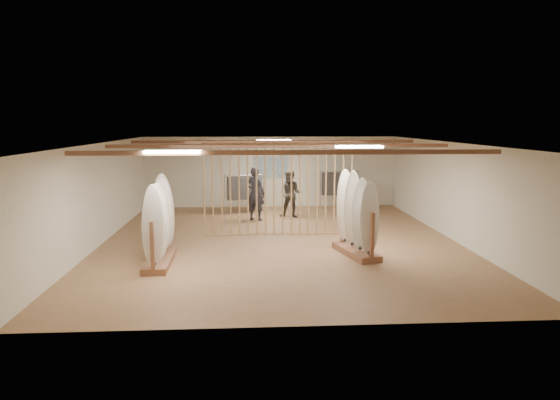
{
  "coord_description": "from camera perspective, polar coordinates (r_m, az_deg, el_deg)",
  "views": [
    {
      "loc": [
        -0.86,
        -13.86,
        3.38
      ],
      "look_at": [
        0.0,
        0.0,
        1.2
      ],
      "focal_mm": 32.0,
      "sensor_mm": 36.0,
      "label": 1
    }
  ],
  "objects": [
    {
      "name": "shopper_a",
      "position": [
        17.22,
        -2.83,
        1.17
      ],
      "size": [
        0.93,
        0.82,
        2.12
      ],
      "primitive_type": "imported",
      "rotation": [
        0.0,
        0.0,
        2.66
      ],
      "color": "#28272F",
      "rests_on": "floor"
    },
    {
      "name": "rack_right",
      "position": [
        12.89,
        8.74,
        -3.21
      ],
      "size": [
        0.99,
        1.86,
        2.06
      ],
      "rotation": [
        0.0,
        0.0,
        0.25
      ],
      "color": "#956043",
      "rests_on": "floor"
    },
    {
      "name": "clothing_rack_a",
      "position": [
        18.5,
        -4.12,
        1.4
      ],
      "size": [
        1.35,
        0.65,
        1.48
      ],
      "rotation": [
        0.0,
        0.0,
        0.24
      ],
      "color": "silver",
      "rests_on": "floor"
    },
    {
      "name": "poster",
      "position": [
        19.94,
        -1.07,
        3.79
      ],
      "size": [
        1.4,
        0.03,
        0.9
      ],
      "primitive_type": "cube",
      "color": "#3066AB",
      "rests_on": "ground"
    },
    {
      "name": "wall_right",
      "position": [
        15.18,
        19.2,
        0.93
      ],
      "size": [
        0.0,
        12.0,
        12.0
      ],
      "primitive_type": "plane",
      "rotation": [
        1.57,
        0.0,
        -1.57
      ],
      "color": "white",
      "rests_on": "ground"
    },
    {
      "name": "ceiling",
      "position": [
        13.9,
        0.0,
        6.53
      ],
      "size": [
        12.0,
        12.0,
        0.0
      ],
      "primitive_type": "plane",
      "rotation": [
        3.14,
        0.0,
        0.0
      ],
      "color": "gray",
      "rests_on": "ground"
    },
    {
      "name": "wall_left",
      "position": [
        14.6,
        -19.98,
        0.59
      ],
      "size": [
        0.0,
        12.0,
        12.0
      ],
      "primitive_type": "plane",
      "rotation": [
        1.57,
        0.0,
        1.57
      ],
      "color": "white",
      "rests_on": "ground"
    },
    {
      "name": "wall_back",
      "position": [
        19.98,
        -1.07,
        3.23
      ],
      "size": [
        12.0,
        0.0,
        12.0
      ],
      "primitive_type": "plane",
      "rotation": [
        1.57,
        0.0,
        0.0
      ],
      "color": "white",
      "rests_on": "ground"
    },
    {
      "name": "clothing_rack_b",
      "position": [
        19.55,
        6.76,
        1.84
      ],
      "size": [
        1.42,
        0.47,
        1.53
      ],
      "rotation": [
        0.0,
        0.0,
        -0.08
      ],
      "color": "silver",
      "rests_on": "floor"
    },
    {
      "name": "light_panels",
      "position": [
        13.9,
        0.0,
        6.28
      ],
      "size": [
        1.2,
        0.35,
        0.06
      ],
      "primitive_type": "cube",
      "color": "white",
      "rests_on": "ground"
    },
    {
      "name": "floor",
      "position": [
        14.29,
        0.0,
        -4.76
      ],
      "size": [
        12.0,
        12.0,
        0.0
      ],
      "primitive_type": "plane",
      "color": "#A3764F",
      "rests_on": "ground"
    },
    {
      "name": "ceiling_slats",
      "position": [
        13.91,
        0.0,
        6.2
      ],
      "size": [
        9.5,
        6.12,
        0.1
      ],
      "primitive_type": "cube",
      "color": "#956043",
      "rests_on": "ground"
    },
    {
      "name": "wall_front",
      "position": [
        8.15,
        2.62,
        -5.13
      ],
      "size": [
        12.0,
        0.0,
        12.0
      ],
      "primitive_type": "plane",
      "rotation": [
        -1.57,
        0.0,
        0.0
      ],
      "color": "white",
      "rests_on": "ground"
    },
    {
      "name": "shopper_b",
      "position": [
        17.69,
        1.23,
        1.07
      ],
      "size": [
        1.11,
        0.98,
        1.93
      ],
      "primitive_type": "imported",
      "rotation": [
        0.0,
        0.0,
        -0.31
      ],
      "color": "#3A352D",
      "rests_on": "floor"
    },
    {
      "name": "bamboo_partition",
      "position": [
        14.82,
        -0.19,
        1.24
      ],
      "size": [
        4.45,
        0.05,
        2.78
      ],
      "color": "tan",
      "rests_on": "ground"
    },
    {
      "name": "rack_left",
      "position": [
        12.34,
        -13.63,
        -3.89
      ],
      "size": [
        0.61,
        2.16,
        2.04
      ],
      "rotation": [
        0.0,
        0.0,
        0.02
      ],
      "color": "#956043",
      "rests_on": "floor"
    }
  ]
}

